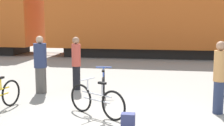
# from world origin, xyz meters

# --- Properties ---
(ground_plane) EXTENTS (80.00, 80.00, 0.00)m
(ground_plane) POSITION_xyz_m (0.00, 0.00, 0.00)
(ground_plane) COLOR gray
(freight_train) EXTENTS (37.63, 3.09, 5.69)m
(freight_train) POSITION_xyz_m (0.00, 11.95, 2.99)
(freight_train) COLOR black
(freight_train) RESTS_ON ground_plane
(rail_near) EXTENTS (49.63, 0.07, 0.01)m
(rail_near) POSITION_xyz_m (0.00, 11.24, 0.01)
(rail_near) COLOR #4C4238
(rail_near) RESTS_ON ground_plane
(rail_far) EXTENTS (49.63, 0.07, 0.01)m
(rail_far) POSITION_xyz_m (0.00, 12.67, 0.01)
(rail_far) COLOR #4C4238
(rail_far) RESTS_ON ground_plane
(bicycle_silver) EXTENTS (1.49, 0.92, 0.85)m
(bicycle_silver) POSITION_xyz_m (-0.75, 0.52, 0.36)
(bicycle_silver) COLOR black
(bicycle_silver) RESTS_ON ground_plane
(bicycle_blue) EXTENTS (0.46, 1.64, 0.85)m
(bicycle_blue) POSITION_xyz_m (-0.91, 2.23, 0.36)
(bicycle_blue) COLOR black
(bicycle_blue) RESTS_ON ground_plane
(person_in_red) EXTENTS (0.28, 0.28, 1.66)m
(person_in_red) POSITION_xyz_m (-1.95, 3.06, 0.86)
(person_in_red) COLOR black
(person_in_red) RESTS_ON ground_plane
(person_in_tan) EXTENTS (0.29, 0.29, 1.72)m
(person_in_tan) POSITION_xyz_m (2.06, 1.19, 0.89)
(person_in_tan) COLOR #283351
(person_in_tan) RESTS_ON ground_plane
(person_in_navy) EXTENTS (0.38, 0.38, 1.72)m
(person_in_navy) POSITION_xyz_m (-2.88, 2.43, 0.86)
(person_in_navy) COLOR #514C47
(person_in_navy) RESTS_ON ground_plane
(backpack) EXTENTS (0.28, 0.20, 0.34)m
(backpack) POSITION_xyz_m (0.08, -0.24, 0.17)
(backpack) COLOR navy
(backpack) RESTS_ON ground_plane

